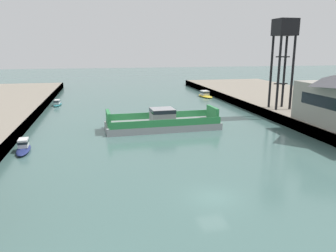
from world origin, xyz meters
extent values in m
plane|color=#476B66|center=(0.00, 0.00, 0.00)|extent=(400.00, 400.00, 0.00)
cube|color=#4C4742|center=(-21.32, 20.00, 0.84)|extent=(0.30, 140.00, 1.68)
cube|color=#4C4742|center=(21.32, 20.00, 0.84)|extent=(0.30, 140.00, 1.68)
cube|color=#939399|center=(0.43, 26.27, 0.55)|extent=(18.71, 7.20, 1.10)
cube|color=#2D8947|center=(0.31, 29.46, 1.65)|extent=(17.73, 0.79, 1.10)
cube|color=#2D8947|center=(0.55, 23.08, 1.65)|extent=(17.73, 0.79, 1.10)
cube|color=#939399|center=(0.43, 26.27, 2.24)|extent=(3.83, 3.71, 2.28)
cube|color=black|center=(0.43, 26.27, 3.03)|extent=(3.87, 3.75, 0.60)
cube|color=#2D8947|center=(9.16, 26.60, 2.20)|extent=(0.67, 4.56, 2.20)
cube|color=#2D8947|center=(-8.30, 25.94, 2.20)|extent=(0.67, 4.56, 2.20)
ellipsoid|color=#237075|center=(-19.10, 53.55, 0.20)|extent=(2.02, 5.44, 0.41)
cube|color=silver|center=(-19.14, 53.15, 0.91)|extent=(1.26, 1.95, 0.99)
cube|color=black|center=(-19.14, 53.15, 1.03)|extent=(1.30, 2.01, 0.30)
ellipsoid|color=yellow|center=(18.68, 59.50, 0.24)|extent=(3.33, 7.39, 0.49)
cube|color=silver|center=(18.63, 60.03, 1.08)|extent=(2.06, 2.68, 1.18)
cube|color=black|center=(18.63, 60.03, 1.22)|extent=(2.12, 2.76, 0.35)
ellipsoid|color=navy|center=(-19.33, 17.60, 0.29)|extent=(1.94, 5.41, 0.58)
cube|color=silver|center=(-19.36, 18.00, 1.11)|extent=(1.25, 1.93, 1.06)
cube|color=black|center=(-19.36, 18.00, 1.25)|extent=(1.28, 1.98, 0.32)
cube|color=black|center=(21.73, 14.74, 5.49)|extent=(0.08, 11.64, 1.72)
cylinder|color=black|center=(22.81, 32.63, 8.42)|extent=(0.44, 0.44, 13.47)
cylinder|color=black|center=(25.61, 32.63, 8.42)|extent=(0.44, 0.44, 13.47)
cylinder|color=black|center=(22.81, 29.84, 8.42)|extent=(0.44, 0.44, 13.47)
cylinder|color=black|center=(25.61, 29.84, 8.42)|extent=(0.44, 0.44, 13.47)
cube|color=black|center=(24.21, 31.24, 6.40)|extent=(2.79, 0.20, 0.20)
cube|color=black|center=(24.21, 31.24, 6.40)|extent=(0.20, 2.79, 0.20)
cube|color=black|center=(24.21, 31.24, 11.38)|extent=(2.79, 0.20, 0.20)
cube|color=black|center=(24.21, 31.24, 11.38)|extent=(0.20, 2.79, 0.20)
cube|color=black|center=(24.21, 31.24, 16.66)|extent=(3.63, 3.63, 3.02)
camera|label=1|loc=(-9.50, -25.78, 12.99)|focal=35.39mm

